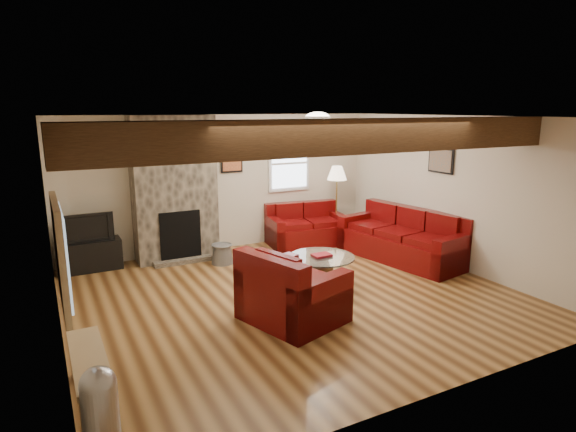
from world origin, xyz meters
name	(u,v)px	position (x,y,z in m)	size (l,w,h in m)	color
room	(294,210)	(0.00, 0.00, 1.25)	(8.00, 8.00, 8.00)	brown
oak_beam	(348,136)	(0.00, -1.25, 2.31)	(6.00, 0.36, 0.38)	#321D0F
chimney_breast	(175,191)	(-1.00, 2.49, 1.22)	(1.40, 0.67, 2.50)	#37322B
back_window	(289,163)	(1.35, 2.71, 1.55)	(0.90, 0.08, 1.10)	white
hatch_window	(61,255)	(-2.96, -1.50, 1.45)	(0.08, 1.00, 0.90)	tan
ceiling_dome	(318,119)	(0.90, 0.90, 2.44)	(0.40, 0.40, 0.18)	beige
artwork_back	(232,158)	(0.15, 2.71, 1.70)	(0.42, 0.06, 0.52)	black
artwork_right	(441,161)	(2.96, 0.30, 1.75)	(0.06, 0.55, 0.42)	black
sofa_three	(402,235)	(2.48, 0.61, 0.44)	(2.27, 0.95, 0.88)	#430704
loveseat	(307,225)	(1.48, 2.23, 0.39)	(1.48, 0.85, 0.79)	#430704
armchair_red	(293,285)	(-0.38, -0.69, 0.46)	(1.13, 0.99, 0.91)	#430704
coffee_table	(321,272)	(0.52, 0.11, 0.24)	(0.98, 0.98, 0.51)	#4C2C18
tv_cabinet	(89,256)	(-2.45, 2.53, 0.25)	(1.00, 0.40, 0.50)	black
television	(87,227)	(-2.45, 2.53, 0.73)	(0.81, 0.11, 0.47)	black
floor_lamp	(337,177)	(2.15, 2.20, 1.28)	(0.39, 0.39, 1.50)	tan
pine_bench	(91,381)	(-2.83, -1.42, 0.23)	(0.29, 1.24, 0.46)	tan
pedal_bin	(100,409)	(-2.82, -2.08, 0.35)	(0.28, 0.28, 0.70)	#A9A9AE
coal_bucket	(222,254)	(-0.40, 1.85, 0.18)	(0.37, 0.37, 0.35)	slate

